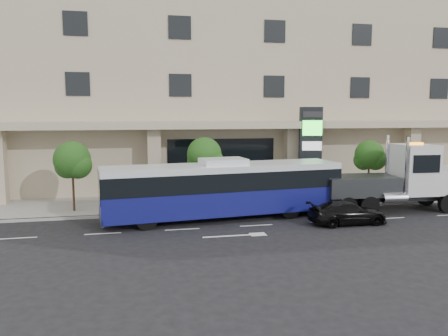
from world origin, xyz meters
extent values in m
plane|color=black|center=(0.00, 0.00, 0.00)|extent=(120.00, 120.00, 0.00)
cube|color=gray|center=(0.00, 5.00, 0.07)|extent=(120.00, 6.00, 0.15)
cube|color=gray|center=(0.00, 2.00, 0.07)|extent=(120.00, 0.30, 0.15)
cube|color=tan|center=(0.00, 15.50, 10.00)|extent=(60.00, 15.00, 20.00)
cube|color=tan|center=(0.00, 6.80, 5.20)|extent=(60.00, 2.80, 0.50)
cube|color=black|center=(0.00, 7.97, 2.15)|extent=(8.00, 0.12, 4.00)
cube|color=tan|center=(-5.00, 6.80, 2.60)|extent=(0.90, 0.90, 4.90)
cube|color=tan|center=(5.00, 6.80, 2.60)|extent=(0.90, 0.90, 4.90)
cube|color=tan|center=(15.00, 6.80, 2.60)|extent=(0.90, 0.90, 4.90)
cylinder|color=#422B19|center=(-10.00, 3.60, 1.55)|extent=(0.14, 0.14, 2.80)
sphere|color=#1F3F12|center=(-10.00, 3.60, 3.27)|extent=(2.20, 2.20, 2.20)
sphere|color=#1F3F12|center=(-9.65, 3.40, 2.95)|extent=(1.65, 1.65, 1.65)
sphere|color=#1F3F12|center=(-10.30, 3.80, 2.87)|extent=(1.54, 1.54, 1.54)
cylinder|color=#422B19|center=(-2.00, 3.60, 1.62)|extent=(0.14, 0.14, 2.94)
sphere|color=#1F3F12|center=(-2.00, 3.60, 3.43)|extent=(2.20, 2.20, 2.20)
sphere|color=#1F3F12|center=(-1.65, 3.40, 3.09)|extent=(1.65, 1.65, 1.65)
sphere|color=#1F3F12|center=(-2.30, 3.80, 3.01)|extent=(1.54, 1.54, 1.54)
cylinder|color=#422B19|center=(9.50, 3.60, 1.51)|extent=(0.14, 0.14, 2.73)
sphere|color=#1F3F12|center=(9.50, 3.60, 3.19)|extent=(2.00, 2.00, 2.00)
sphere|color=#1F3F12|center=(9.85, 3.40, 2.88)|extent=(1.50, 1.50, 1.50)
sphere|color=#1F3F12|center=(9.20, 3.80, 2.80)|extent=(1.40, 1.40, 1.40)
cylinder|color=black|center=(-5.81, -1.22, 0.57)|extent=(1.17, 0.46, 1.14)
cylinder|color=black|center=(-6.07, 1.16, 0.57)|extent=(1.17, 0.46, 1.14)
cylinder|color=black|center=(2.33, -0.33, 0.57)|extent=(1.17, 0.46, 1.14)
cylinder|color=black|center=(2.07, 2.04, 0.57)|extent=(1.17, 0.46, 1.14)
cube|color=navy|center=(-1.42, 0.46, 1.08)|extent=(13.87, 4.30, 1.36)
cube|color=black|center=(-1.42, 0.46, 2.27)|extent=(13.88, 4.34, 1.02)
cube|color=silver|center=(-1.42, 0.46, 2.96)|extent=(13.87, 4.30, 0.34)
cube|color=silver|center=(-1.42, 0.46, 3.30)|extent=(2.68, 2.08, 0.34)
cube|color=#2D3033|center=(-8.15, -0.27, 0.51)|extent=(0.45, 2.84, 0.34)
cube|color=#2D3033|center=(5.31, 1.19, 0.51)|extent=(0.45, 2.84, 0.34)
cube|color=#2D3033|center=(9.30, 0.36, 0.84)|extent=(8.99, 1.61, 0.42)
cube|color=silver|center=(12.71, 0.15, 1.84)|extent=(2.25, 2.55, 1.58)
cube|color=silver|center=(10.61, 0.28, 2.58)|extent=(2.26, 2.76, 3.05)
cube|color=black|center=(11.60, 0.22, 3.05)|extent=(0.25, 2.32, 1.26)
cylinder|color=silver|center=(9.38, -0.80, 2.84)|extent=(0.20, 0.20, 3.58)
cylinder|color=silver|center=(9.53, 1.51, 2.84)|extent=(0.20, 0.20, 3.58)
cube|color=#2D3033|center=(7.04, 0.51, 1.63)|extent=(4.57, 2.80, 1.16)
cube|color=#2D3033|center=(4.52, 0.66, 1.00)|extent=(1.70, 0.40, 0.23)
cube|color=#2D3033|center=(3.89, 0.70, 0.58)|extent=(0.38, 1.91, 0.19)
cube|color=orange|center=(10.61, 0.28, 4.15)|extent=(0.97, 0.43, 0.15)
cylinder|color=black|center=(12.22, -0.93, 0.58)|extent=(1.18, 0.41, 1.16)
cylinder|color=black|center=(12.36, 1.28, 0.58)|extent=(1.18, 0.41, 1.16)
cylinder|color=black|center=(7.18, -0.61, 0.58)|extent=(1.18, 0.41, 1.16)
cylinder|color=black|center=(7.32, 1.59, 0.58)|extent=(1.18, 0.41, 1.16)
cylinder|color=black|center=(5.81, -0.52, 0.58)|extent=(1.18, 0.41, 1.16)
cylinder|color=black|center=(5.95, 1.68, 0.58)|extent=(1.18, 0.41, 1.16)
imported|color=black|center=(4.96, -2.17, 0.62)|extent=(4.29, 1.75, 1.24)
cube|color=black|center=(5.96, 5.51, 3.31)|extent=(1.65, 0.85, 6.31)
cube|color=#23D62A|center=(5.96, 5.21, 4.99)|extent=(1.35, 0.35, 1.05)
cube|color=silver|center=(5.96, 5.21, 3.73)|extent=(1.35, 0.35, 0.63)
cube|color=#262628|center=(5.96, 5.21, 5.94)|extent=(1.35, 0.35, 0.42)
camera|label=1|loc=(-6.35, -23.62, 5.99)|focal=35.00mm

